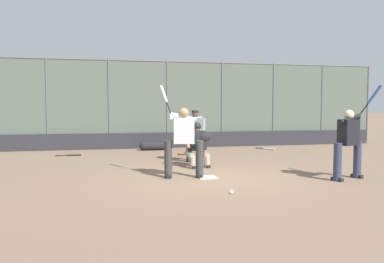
% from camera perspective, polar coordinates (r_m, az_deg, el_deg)
% --- Properties ---
extents(ground_plane, '(160.00, 160.00, 0.00)m').
position_cam_1_polar(ground_plane, '(9.09, 2.35, -7.02)').
color(ground_plane, '#7A604C').
extents(home_plate_marker, '(0.43, 0.43, 0.01)m').
position_cam_1_polar(home_plate_marker, '(9.09, 2.35, -6.98)').
color(home_plate_marker, white).
rests_on(home_plate_marker, ground_plane).
extents(backstop_fence, '(18.98, 0.08, 3.59)m').
position_cam_1_polar(backstop_fence, '(15.59, -3.81, 4.45)').
color(backstop_fence, '#515651').
rests_on(backstop_fence, ground_plane).
extents(padding_wall, '(18.52, 0.18, 0.64)m').
position_cam_1_polar(padding_wall, '(15.55, -3.74, -1.32)').
color(padding_wall, '#28282D').
rests_on(padding_wall, ground_plane).
extents(bleachers_beyond, '(13.23, 1.95, 1.16)m').
position_cam_1_polar(bleachers_beyond, '(17.67, -8.11, -0.52)').
color(bleachers_beyond, slate).
rests_on(bleachers_beyond, ground_plane).
extents(batter_at_plate, '(0.99, 0.73, 2.23)m').
position_cam_1_polar(batter_at_plate, '(8.94, -1.30, -1.28)').
color(batter_at_plate, '#333333').
rests_on(batter_at_plate, ground_plane).
extents(catcher_behind_plate, '(0.70, 0.81, 1.27)m').
position_cam_1_polar(catcher_behind_plate, '(10.53, 0.87, -1.92)').
color(catcher_behind_plate, gray).
rests_on(catcher_behind_plate, ground_plane).
extents(umpire_home, '(0.65, 0.44, 1.60)m').
position_cam_1_polar(umpire_home, '(11.50, 0.48, -0.44)').
color(umpire_home, '#333333').
rests_on(umpire_home, ground_plane).
extents(batter_on_deck, '(1.14, 0.55, 2.21)m').
position_cam_1_polar(batter_on_deck, '(9.47, 22.76, -1.42)').
color(batter_on_deck, '#2D334C').
rests_on(batter_on_deck, ground_plane).
extents(spare_bat_near_backstop, '(0.58, 0.62, 0.07)m').
position_cam_1_polar(spare_bat_near_backstop, '(15.18, 11.45, -2.59)').
color(spare_bat_near_backstop, black).
rests_on(spare_bat_near_backstop, ground_plane).
extents(spare_bat_by_padding, '(0.85, 0.10, 0.07)m').
position_cam_1_polar(spare_bat_by_padding, '(13.62, -17.83, -3.43)').
color(spare_bat_by_padding, black).
rests_on(spare_bat_by_padding, ground_plane).
extents(fielding_glove_on_dirt, '(0.29, 0.22, 0.10)m').
position_cam_1_polar(fielding_glove_on_dirt, '(13.25, -1.57, -3.36)').
color(fielding_glove_on_dirt, brown).
rests_on(fielding_glove_on_dirt, ground_plane).
extents(baseball_loose, '(0.07, 0.07, 0.07)m').
position_cam_1_polar(baseball_loose, '(7.45, 6.05, -9.16)').
color(baseball_loose, white).
rests_on(baseball_loose, ground_plane).
extents(equipment_bag_dugout_side, '(1.14, 0.33, 0.33)m').
position_cam_1_polar(equipment_bag_dugout_side, '(14.73, -5.83, -2.21)').
color(equipment_bag_dugout_side, black).
rests_on(equipment_bag_dugout_side, ground_plane).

